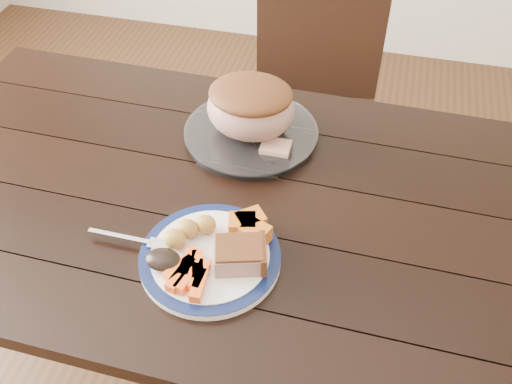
% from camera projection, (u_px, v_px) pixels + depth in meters
% --- Properties ---
extents(ground, '(4.00, 4.00, 0.00)m').
position_uv_depth(ground, '(233.00, 362.00, 1.81)').
color(ground, '#472B16').
rests_on(ground, ground).
extents(dining_table, '(1.61, 0.93, 0.75)m').
position_uv_depth(dining_table, '(225.00, 223.00, 1.35)').
color(dining_table, black).
rests_on(dining_table, ground).
extents(chair_far, '(0.48, 0.49, 0.93)m').
position_uv_depth(chair_far, '(316.00, 99.00, 1.93)').
color(chair_far, black).
rests_on(chair_far, ground).
extents(dinner_plate, '(0.28, 0.28, 0.02)m').
position_uv_depth(dinner_plate, '(210.00, 258.00, 1.14)').
color(dinner_plate, white).
rests_on(dinner_plate, dining_table).
extents(plate_rim, '(0.28, 0.28, 0.02)m').
position_uv_depth(plate_rim, '(210.00, 255.00, 1.14)').
color(plate_rim, '#0C163D').
rests_on(plate_rim, dinner_plate).
extents(serving_platter, '(0.32, 0.32, 0.02)m').
position_uv_depth(serving_platter, '(251.00, 134.00, 1.42)').
color(serving_platter, white).
rests_on(serving_platter, dining_table).
extents(pork_slice, '(0.11, 0.10, 0.04)m').
position_uv_depth(pork_slice, '(240.00, 255.00, 1.11)').
color(pork_slice, '#A77666').
rests_on(pork_slice, dinner_plate).
extents(roasted_potatoes, '(0.09, 0.09, 0.04)m').
position_uv_depth(roasted_potatoes, '(189.00, 231.00, 1.15)').
color(roasted_potatoes, gold).
rests_on(roasted_potatoes, dinner_plate).
extents(carrot_batons, '(0.09, 0.11, 0.02)m').
position_uv_depth(carrot_batons, '(190.00, 273.00, 1.09)').
color(carrot_batons, '#FF5915').
rests_on(carrot_batons, dinner_plate).
extents(pumpkin_wedges, '(0.10, 0.09, 0.04)m').
position_uv_depth(pumpkin_wedges, '(249.00, 227.00, 1.16)').
color(pumpkin_wedges, orange).
rests_on(pumpkin_wedges, dinner_plate).
extents(dark_mushroom, '(0.07, 0.05, 0.03)m').
position_uv_depth(dark_mushroom, '(163.00, 260.00, 1.10)').
color(dark_mushroom, black).
rests_on(dark_mushroom, dinner_plate).
extents(fork, '(0.18, 0.03, 0.00)m').
position_uv_depth(fork, '(135.00, 240.00, 1.16)').
color(fork, silver).
rests_on(fork, dinner_plate).
extents(roast_joint, '(0.21, 0.19, 0.14)m').
position_uv_depth(roast_joint, '(251.00, 109.00, 1.37)').
color(roast_joint, '#AA7768').
rests_on(roast_joint, serving_platter).
extents(cut_slice, '(0.07, 0.06, 0.02)m').
position_uv_depth(cut_slice, '(276.00, 148.00, 1.36)').
color(cut_slice, tan).
rests_on(cut_slice, serving_platter).
extents(carving_knife, '(0.21, 0.26, 0.01)m').
position_uv_depth(carving_knife, '(254.00, 141.00, 1.41)').
color(carving_knife, silver).
rests_on(carving_knife, dining_table).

